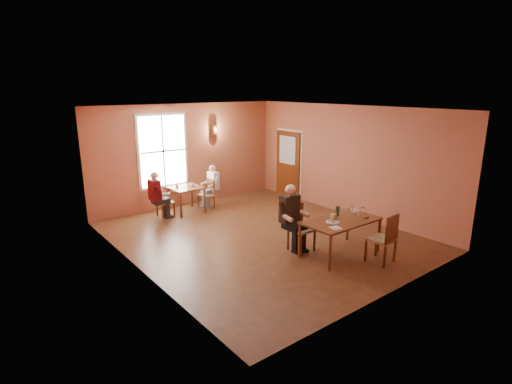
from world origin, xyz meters
TOP-DOWN VIEW (x-y plane):
  - ground at (0.00, 0.00)m, footprint 6.00×7.00m
  - wall_back at (0.00, 3.50)m, footprint 6.00×0.04m
  - wall_front at (0.00, -3.50)m, footprint 6.00×0.04m
  - wall_left at (-3.00, 0.00)m, footprint 0.04×7.00m
  - wall_right at (3.00, 0.00)m, footprint 0.04×7.00m
  - ceiling at (0.00, 0.00)m, footprint 6.00×7.00m
  - window at (-0.80, 3.45)m, footprint 1.36×0.10m
  - door at (2.94, 2.30)m, footprint 0.12×1.04m
  - wall_sconce at (0.90, 3.40)m, footprint 0.16×0.16m
  - main_table at (0.65, -1.85)m, footprint 1.64×0.92m
  - chair_diner_main at (0.15, -1.20)m, footprint 0.45×0.45m
  - diner_main at (0.15, -1.23)m, footprint 0.56×0.56m
  - chair_empty at (0.99, -2.63)m, footprint 0.51×0.51m
  - plate_food at (0.40, -1.85)m, footprint 0.29×0.29m
  - sandwich at (0.50, -1.78)m, footprint 0.10×0.09m
  - goblet_a at (1.13, -1.75)m, footprint 0.10×0.10m
  - goblet_b at (1.22, -1.96)m, footprint 0.09×0.09m
  - goblet_c at (0.97, -2.00)m, footprint 0.10×0.10m
  - menu_stand at (0.81, -1.62)m, footprint 0.14×0.11m
  - knife at (0.57, -2.12)m, footprint 0.23×0.05m
  - napkin at (0.18, -2.11)m, footprint 0.25×0.25m
  - side_plate at (1.39, -1.63)m, footprint 0.23×0.23m
  - sunglasses at (1.17, -2.12)m, footprint 0.15×0.08m
  - second_table at (-0.49, 2.77)m, footprint 0.83×0.83m
  - chair_diner_white at (0.16, 2.77)m, footprint 0.37×0.37m
  - diner_white at (0.19, 2.77)m, footprint 0.48×0.48m
  - chair_diner_maroon at (-1.14, 2.77)m, footprint 0.38×0.38m
  - diner_maroon at (-1.17, 2.77)m, footprint 0.51×0.51m
  - cup_a at (-0.31, 2.69)m, footprint 0.13×0.13m
  - cup_b at (-0.69, 2.92)m, footprint 0.11×0.11m

SIDE VIEW (x-z plane):
  - ground at x=0.00m, z-range -0.01..0.01m
  - second_table at x=-0.49m, z-range 0.00..0.73m
  - main_table at x=0.65m, z-range 0.00..0.77m
  - chair_diner_white at x=0.16m, z-range 0.00..0.84m
  - chair_diner_maroon at x=-1.14m, z-range 0.00..0.87m
  - chair_diner_main at x=0.15m, z-range 0.00..1.01m
  - chair_empty at x=0.99m, z-range 0.00..1.04m
  - diner_white at x=0.19m, z-range 0.00..1.20m
  - diner_maroon at x=-1.17m, z-range 0.00..1.27m
  - diner_main at x=0.15m, z-range 0.00..1.39m
  - knife at x=0.57m, z-range 0.77..0.77m
  - napkin at x=0.18m, z-range 0.77..0.77m
  - side_plate at x=1.39m, z-range 0.77..0.78m
  - sunglasses at x=1.17m, z-range 0.77..0.79m
  - cup_a at x=-0.31m, z-range 0.73..0.82m
  - cup_b at x=-0.69m, z-range 0.73..0.82m
  - plate_food at x=0.40m, z-range 0.77..0.81m
  - sandwich at x=0.50m, z-range 0.77..0.89m
  - goblet_a at x=1.13m, z-range 0.77..0.96m
  - goblet_c at x=0.97m, z-range 0.77..0.97m
  - menu_stand at x=0.81m, z-range 0.77..0.98m
  - goblet_b at x=1.22m, z-range 0.77..0.98m
  - door at x=2.94m, z-range 0.00..2.10m
  - wall_back at x=0.00m, z-range 0.00..3.00m
  - wall_front at x=0.00m, z-range 0.00..3.00m
  - wall_left at x=-3.00m, z-range 0.00..3.00m
  - wall_right at x=3.00m, z-range 0.00..3.00m
  - window at x=-0.80m, z-range 0.72..2.68m
  - wall_sconce at x=0.90m, z-range 2.06..2.34m
  - ceiling at x=0.00m, z-range 2.98..3.02m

